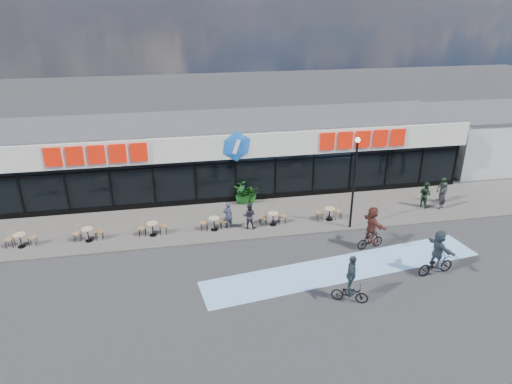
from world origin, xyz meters
The scene contains 23 objects.
ground centered at (0.00, 0.00, 0.00)m, with size 120.00×120.00×0.00m, color #28282B.
sidewalk centered at (0.00, 4.50, 0.05)m, with size 44.00×5.00×0.10m, color #524E48.
bike_lane centered at (4.00, -1.50, 0.01)m, with size 14.00×2.20×0.01m, color #77AEE2.
building centered at (0.00, 9.93, 2.34)m, with size 30.60×6.57×4.75m.
neighbour_building centered at (20.50, 11.00, 2.06)m, with size 9.20×7.20×4.11m.
lamp_post centered at (5.73, 2.30, 3.19)m, with size 0.28×0.28×5.21m.
bistro_set_0 centered at (-11.79, 3.45, 0.56)m, with size 1.54×0.62×0.90m.
bistro_set_1 centered at (-8.46, 3.45, 0.56)m, with size 1.54×0.62×0.90m.
bistro_set_2 centered at (-5.13, 3.45, 0.56)m, with size 1.54×0.62×0.90m.
bistro_set_3 centered at (-1.80, 3.45, 0.56)m, with size 1.54×0.62×0.90m.
bistro_set_4 centered at (1.53, 3.45, 0.56)m, with size 1.54×0.62×0.90m.
bistro_set_5 centered at (4.86, 3.45, 0.56)m, with size 1.54×0.62×0.90m.
potted_plant_left centered at (0.34, 6.58, 0.76)m, with size 1.19×1.03×1.32m, color #144513.
potted_plant_mid centered at (0.20, 6.66, 0.69)m, with size 0.66×0.66×1.17m, color #14481B.
potted_plant_right centered at (0.89, 6.63, 0.66)m, with size 1.01×0.87×1.12m, color #1D5B1A.
patron_left centered at (-1.00, 3.50, 0.87)m, with size 0.56×0.37×1.55m, color #2D3346.
patron_right centered at (0.14, 3.23, 0.86)m, with size 0.74×0.57×1.51m, color #21212A.
pedestrian_a centered at (12.53, 4.36, 0.93)m, with size 0.80×0.63×1.66m, color #1C3221.
pedestrian_b centered at (11.20, 4.04, 0.91)m, with size 0.79×0.61×1.62m, color black.
pedestrian_c centered at (12.06, 3.57, 0.96)m, with size 0.63×0.41×1.72m, color black.
cyclist_a centered at (7.95, -2.75, 1.00)m, with size 1.95×1.75×2.27m.
cyclist_b centered at (5.94, 0.06, 1.17)m, with size 1.57×1.83×2.34m.
cyclist_c centered at (3.22, -4.00, 0.91)m, with size 1.64×1.15×2.23m.
Camera 1 is at (-3.70, -19.07, 12.04)m, focal length 32.00 mm.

